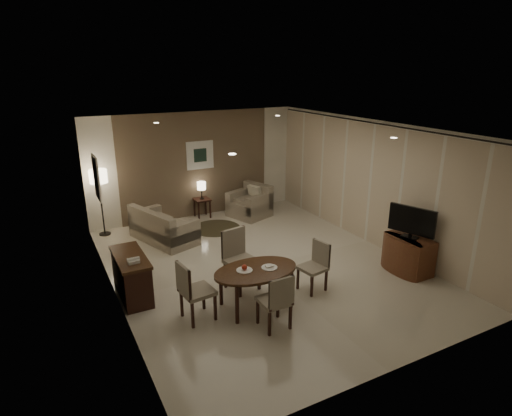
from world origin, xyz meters
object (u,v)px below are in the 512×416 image
sofa (164,224)px  dining_table (256,288)px  floor_lamp (101,203)px  chair_far (242,261)px  tv_cabinet (409,254)px  chair_near (274,300)px  console_desk (132,276)px  chair_left (198,291)px  side_table (202,208)px  armchair (249,201)px  chair_right (312,267)px

sofa → dining_table: bearing=169.8°
sofa → floor_lamp: bearing=30.0°
sofa → chair_far: bearing=172.9°
tv_cabinet → chair_near: bearing=-172.8°
chair_near → floor_lamp: size_ratio=0.58×
console_desk → chair_left: size_ratio=1.24×
sofa → side_table: sofa is taller
armchair → floor_lamp: (-3.60, 0.42, 0.37)m
chair_right → sofa: (-1.65, 3.43, -0.05)m
chair_left → floor_lamp: 4.41m
chair_far → chair_right: 1.23m
dining_table → sofa: size_ratio=0.87×
dining_table → chair_far: 0.67m
chair_far → chair_right: (1.06, -0.62, -0.10)m
tv_cabinet → floor_lamp: 6.75m
chair_near → floor_lamp: bearing=-72.7°
chair_far → side_table: size_ratio=2.12×
tv_cabinet → armchair: bearing=106.4°
chair_near → chair_left: 1.19m
console_desk → chair_right: chair_right is taller
chair_near → chair_right: (1.15, 0.66, -0.01)m
chair_right → sofa: bearing=-164.1°
side_table → chair_near: bearing=-99.2°
chair_far → chair_left: bearing=-164.1°
sofa → floor_lamp: 1.57m
console_desk → chair_near: chair_near is taller
sofa → armchair: size_ratio=1.76×
console_desk → chair_left: bearing=-57.1°
tv_cabinet → side_table: (-2.37, 4.75, -0.10)m
console_desk → dining_table: bearing=-36.5°
side_table → floor_lamp: 2.53m
armchair → sofa: bearing=-96.5°
dining_table → sofa: (-0.53, 3.45, 0.05)m
dining_table → chair_near: bearing=-92.6°
tv_cabinet → chair_right: (-2.05, 0.25, 0.08)m
tv_cabinet → chair_left: size_ratio=0.93×
side_table → chair_right: bearing=-85.9°
chair_right → armchair: 4.09m
dining_table → chair_right: bearing=1.0°
chair_near → chair_right: 1.33m
chair_far → armchair: (1.86, 3.39, -0.12)m
chair_near → side_table: 5.23m
chair_near → armchair: (1.96, 4.66, -0.04)m
console_desk → tv_cabinet: size_ratio=1.33×
chair_near → armchair: size_ratio=0.97×
chair_left → dining_table: bearing=-102.6°
chair_left → side_table: bearing=-28.2°
chair_near → armchair: chair_near is taller
dining_table → chair_near: 0.65m
dining_table → floor_lamp: bearing=110.6°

